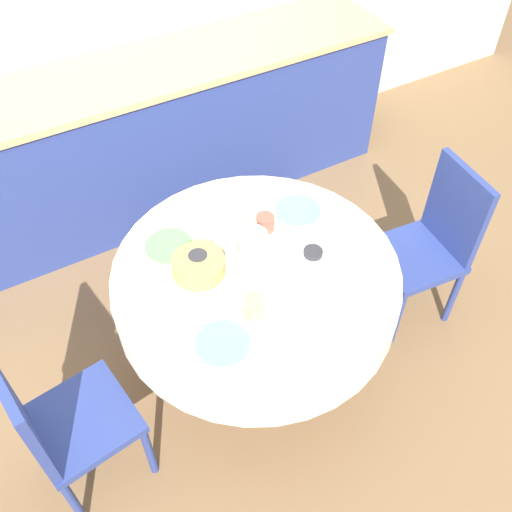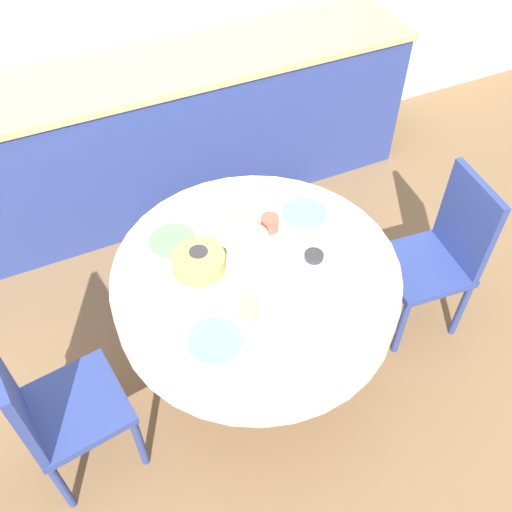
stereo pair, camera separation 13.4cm
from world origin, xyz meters
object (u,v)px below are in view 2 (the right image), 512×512
Objects in this scene: chair_right at (51,407)px; coffee_carafe at (253,247)px; chair_left at (440,251)px; teapot at (230,232)px.

coffee_carafe is (0.96, 0.15, 0.35)m from chair_right.
chair_right is (-1.94, -0.04, 0.00)m from chair_left.
chair_left is 1.10m from teapot.
chair_right is 1.02m from teapot.
coffee_carafe is 1.33× the size of teapot.
coffee_carafe is at bearing 91.11° from chair_right.
coffee_carafe reaches higher than chair_left.
coffee_carafe is at bearing -76.47° from teapot.
chair_left is at bearing -14.87° from teapot.
teapot is (0.92, 0.31, 0.32)m from chair_right.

